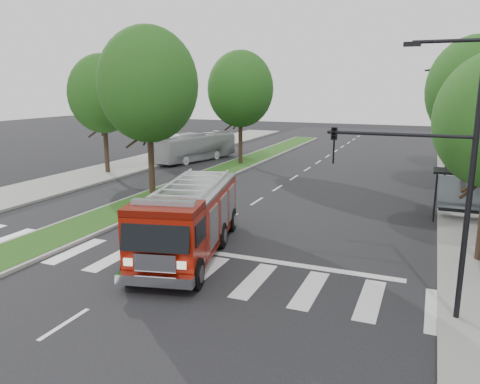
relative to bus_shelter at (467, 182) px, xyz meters
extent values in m
plane|color=black|center=(-11.20, -8.15, -2.04)|extent=(140.00, 140.00, 0.00)
cube|color=gray|center=(-25.70, 1.85, -1.96)|extent=(5.00, 80.00, 0.15)
cube|color=gray|center=(-17.20, 9.85, -1.97)|extent=(3.00, 50.00, 0.14)
cube|color=#1E4513|center=(-17.20, 9.85, -1.89)|extent=(2.60, 49.50, 0.02)
cylinder|color=black|center=(-1.40, -0.75, -0.79)|extent=(0.08, 0.08, 2.50)
cylinder|color=black|center=(-1.40, 0.45, -0.79)|extent=(0.08, 0.08, 2.50)
cube|color=black|center=(0.00, -0.15, 0.51)|extent=(3.20, 1.60, 0.12)
cube|color=#8C99A5|center=(0.00, 0.55, -0.74)|extent=(2.80, 0.04, 1.80)
cube|color=black|center=(0.00, -0.15, -1.49)|extent=(2.40, 0.40, 0.08)
cylinder|color=black|center=(0.30, 5.85, 0.16)|extent=(0.36, 0.36, 4.40)
ellipsoid|color=#103C10|center=(0.30, 5.85, 4.46)|extent=(5.60, 5.60, 6.44)
cylinder|color=black|center=(0.30, 15.85, -0.06)|extent=(0.36, 0.36, 3.96)
ellipsoid|color=#103C10|center=(0.30, 15.85, 3.81)|extent=(5.00, 5.00, 5.75)
cylinder|color=black|center=(-17.20, -2.15, 0.27)|extent=(0.36, 0.36, 4.62)
ellipsoid|color=#103C10|center=(-17.20, -2.15, 4.79)|extent=(5.80, 5.80, 6.67)
cylinder|color=black|center=(-17.20, 11.85, 0.16)|extent=(0.36, 0.36, 4.40)
ellipsoid|color=#103C10|center=(-17.20, 11.85, 4.46)|extent=(5.60, 5.60, 6.44)
cylinder|color=black|center=(-25.20, 3.85, 0.05)|extent=(0.36, 0.36, 4.18)
ellipsoid|color=#103C10|center=(-25.20, 3.85, 4.14)|extent=(5.20, 5.20, 5.98)
cylinder|color=black|center=(-0.70, -11.65, 1.96)|extent=(0.16, 0.16, 8.00)
cylinder|color=black|center=(-1.60, -11.65, 5.86)|extent=(1.80, 0.10, 0.10)
cube|color=black|center=(-2.50, -11.65, 5.81)|extent=(0.45, 0.20, 0.12)
cylinder|color=black|center=(-2.70, -11.65, 3.36)|extent=(4.00, 0.10, 0.10)
imported|color=black|center=(-4.50, -11.65, 2.96)|extent=(0.18, 0.22, 1.10)
cylinder|color=black|center=(-0.70, 11.85, 1.96)|extent=(0.16, 0.16, 8.00)
cylinder|color=black|center=(-1.60, 11.85, 5.86)|extent=(1.80, 0.10, 0.10)
cube|color=black|center=(-2.50, 11.85, 5.81)|extent=(0.45, 0.20, 0.12)
cube|color=#5E0D05|center=(-10.69, -9.49, -1.54)|extent=(4.37, 8.78, 0.25)
cube|color=maroon|center=(-10.88, -8.70, -0.48)|extent=(3.91, 6.83, 2.01)
cube|color=maroon|center=(-9.98, -12.51, -0.48)|extent=(2.86, 2.33, 2.11)
cube|color=#B2B2B7|center=(-10.88, -8.70, 0.57)|extent=(3.91, 6.83, 0.12)
cylinder|color=#B2B2B7|center=(-11.76, -8.91, 0.77)|extent=(1.48, 5.88, 0.10)
cylinder|color=#B2B2B7|center=(-10.00, -8.50, 0.77)|extent=(1.48, 5.88, 0.10)
cube|color=silver|center=(-9.72, -13.64, -1.44)|extent=(2.62, 0.94, 0.35)
cube|color=#8C99A5|center=(-9.98, -12.51, 0.87)|extent=(2.23, 0.85, 0.18)
cylinder|color=black|center=(-11.03, -13.07, -1.49)|extent=(0.59, 1.16, 1.10)
cylinder|color=black|center=(-8.79, -12.54, -1.49)|extent=(0.59, 1.16, 1.10)
cylinder|color=black|center=(-12.00, -8.97, -1.49)|extent=(0.59, 1.16, 1.10)
cylinder|color=black|center=(-9.75, -8.44, -1.49)|extent=(0.59, 1.16, 1.10)
cylinder|color=black|center=(-12.55, -6.62, -1.49)|extent=(0.59, 1.16, 1.10)
cylinder|color=black|center=(-10.30, -6.10, -1.49)|extent=(0.59, 1.16, 1.10)
imported|color=#B7B7BB|center=(-21.86, 12.39, -0.76)|extent=(4.37, 9.42, 2.56)
camera|label=1|loc=(-1.77, -25.64, 4.70)|focal=35.00mm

